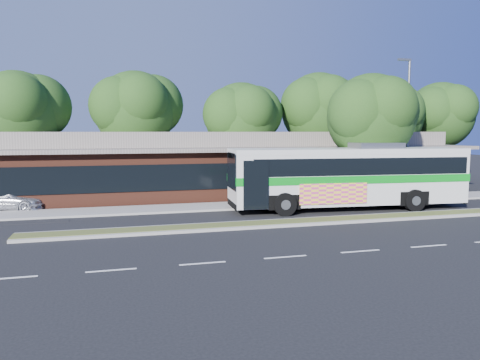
{
  "coord_description": "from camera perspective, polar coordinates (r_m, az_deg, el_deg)",
  "views": [
    {
      "loc": [
        -8.95,
        -20.28,
        4.46
      ],
      "look_at": [
        -2.56,
        2.61,
        2.0
      ],
      "focal_mm": 35.0,
      "sensor_mm": 36.0,
      "label": 1
    }
  ],
  "objects": [
    {
      "name": "sedan",
      "position": [
        29.74,
        -26.61,
        -2.12
      ],
      "size": [
        4.63,
        2.77,
        1.26
      ],
      "primitive_type": "imported",
      "rotation": [
        0.0,
        0.0,
        1.32
      ],
      "color": "silver",
      "rests_on": "ground"
    },
    {
      "name": "tree_bg_d",
      "position": [
        40.42,
        10.03,
        8.6
      ],
      "size": [
        6.91,
        6.2,
        9.37
      ],
      "color": "black",
      "rests_on": "ground"
    },
    {
      "name": "ground",
      "position": [
        22.61,
        8.09,
        -5.53
      ],
      "size": [
        120.0,
        120.0,
        0.0
      ],
      "primitive_type": "plane",
      "color": "black",
      "rests_on": "ground"
    },
    {
      "name": "tree_bg_c",
      "position": [
        36.91,
        0.7,
        7.67
      ],
      "size": [
        6.24,
        5.6,
        8.26
      ],
      "color": "black",
      "rests_on": "ground"
    },
    {
      "name": "sidewalk_tree",
      "position": [
        30.66,
        16.18,
        7.56
      ],
      "size": [
        6.03,
        5.41,
        8.04
      ],
      "color": "black",
      "rests_on": "ground"
    },
    {
      "name": "tree_bg_b",
      "position": [
        36.54,
        -11.97,
        8.43
      ],
      "size": [
        6.69,
        6.0,
        9.0
      ],
      "color": "black",
      "rests_on": "ground"
    },
    {
      "name": "tree_bg_a",
      "position": [
        35.89,
        -24.85,
        7.62
      ],
      "size": [
        6.47,
        5.8,
        8.63
      ],
      "color": "black",
      "rests_on": "ground"
    },
    {
      "name": "transit_bus",
      "position": [
        27.57,
        13.15,
        0.91
      ],
      "size": [
        13.81,
        4.01,
        3.83
      ],
      "rotation": [
        0.0,
        0.0,
        -0.08
      ],
      "color": "silver",
      "rests_on": "ground"
    },
    {
      "name": "tree_bg_e",
      "position": [
        42.45,
        17.96,
        7.36
      ],
      "size": [
        6.47,
        5.8,
        8.5
      ],
      "color": "black",
      "rests_on": "ground"
    },
    {
      "name": "tree_bg_f",
      "position": [
        46.82,
        23.49,
        7.39
      ],
      "size": [
        6.69,
        6.0,
        8.92
      ],
      "color": "black",
      "rests_on": "ground"
    },
    {
      "name": "sidewalk",
      "position": [
        28.48,
        2.91,
        -2.98
      ],
      "size": [
        44.0,
        2.6,
        0.12
      ],
      "primitive_type": "cube",
      "color": "gray",
      "rests_on": "ground"
    },
    {
      "name": "median_strip",
      "position": [
        23.14,
        7.49,
        -5.07
      ],
      "size": [
        26.0,
        1.1,
        0.15
      ],
      "primitive_type": "cube",
      "color": "#525A26",
      "rests_on": "ground"
    },
    {
      "name": "plaza_building",
      "position": [
        34.53,
        -0.54,
        2.04
      ],
      "size": [
        33.2,
        11.2,
        4.45
      ],
      "color": "#56281B",
      "rests_on": "ground"
    },
    {
      "name": "lamp_post",
      "position": [
        32.15,
        19.69,
        6.36
      ],
      "size": [
        0.93,
        0.18,
        9.07
      ],
      "color": "slate",
      "rests_on": "ground"
    }
  ]
}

